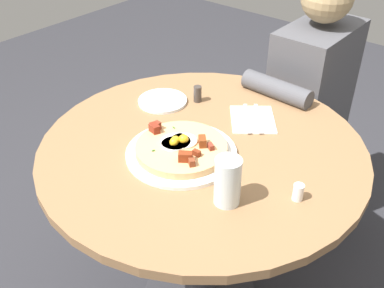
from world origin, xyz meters
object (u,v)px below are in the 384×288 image
person_seated (306,123)px  fork (247,118)px  knife (258,118)px  water_glass (228,181)px  dining_table (202,189)px  breakfast_pizza (181,147)px  bread_plate (163,101)px  salt_shaker (298,192)px  pepper_shaker (198,94)px  pizza_plate (181,153)px

person_seated → fork: bearing=0.1°
knife → water_glass: 0.42m
person_seated → knife: bearing=3.7°
dining_table → person_seated: (-0.68, 0.02, -0.06)m
water_glass → knife: bearing=-158.2°
person_seated → breakfast_pizza: person_seated is taller
bread_plate → person_seated: bearing=152.6°
salt_shaker → pepper_shaker: size_ratio=0.81×
breakfast_pizza → bread_plate: size_ratio=1.57×
person_seated → pizza_plate: 0.80m
dining_table → knife: bearing=167.0°
water_glass → pepper_shaker: water_glass is taller
dining_table → salt_shaker: 0.40m
pepper_shaker → fork: bearing=92.2°
breakfast_pizza → fork: size_ratio=1.49×
person_seated → pizza_plate: person_seated is taller
salt_shaker → knife: bearing=-132.3°
salt_shaker → bread_plate: bearing=-103.7°
person_seated → fork: size_ratio=6.31×
knife → salt_shaker: salt_shaker is taller
pizza_plate → water_glass: bearing=70.3°
person_seated → pepper_shaker: person_seated is taller
bread_plate → pepper_shaker: size_ratio=2.96×
knife → bread_plate: bearing=-109.3°
knife → water_glass: size_ratio=1.36×
dining_table → water_glass: water_glass is taller
water_glass → pepper_shaker: size_ratio=2.30×
salt_shaker → water_glass: bearing=-47.4°
dining_table → breakfast_pizza: breakfast_pizza is taller
dining_table → pepper_shaker: (-0.20, -0.18, 0.21)m
water_glass → pepper_shaker: (-0.36, -0.39, -0.04)m
dining_table → salt_shaker: bearing=84.1°
dining_table → person_seated: bearing=178.0°
dining_table → water_glass: size_ratio=7.47×
dining_table → bread_plate: bearing=-112.9°
pizza_plate → knife: size_ratio=1.81×
bread_plate → breakfast_pizza: bearing=52.6°
breakfast_pizza → bread_plate: bearing=-127.4°
pizza_plate → bread_plate: size_ratio=1.91×
fork → salt_shaker: salt_shaker is taller
pizza_plate → pepper_shaker: (-0.28, -0.17, 0.02)m
pizza_plate → breakfast_pizza: (-0.00, -0.00, 0.02)m
person_seated → pepper_shaker: (0.48, -0.20, 0.27)m
dining_table → bread_plate: size_ratio=5.81×
bread_plate → water_glass: (0.27, 0.48, 0.06)m
dining_table → salt_shaker: (0.04, 0.34, 0.20)m
person_seated → breakfast_pizza: 0.80m
pizza_plate → dining_table: bearing=169.7°
breakfast_pizza → knife: breakfast_pizza is taller
person_seated → breakfast_pizza: size_ratio=4.24×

